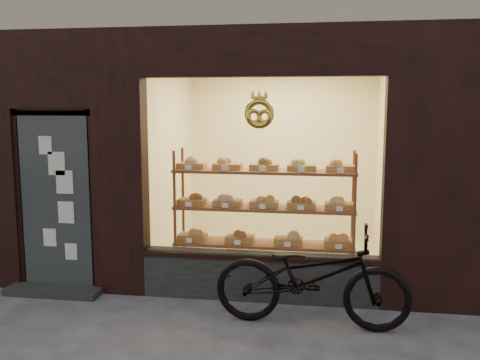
# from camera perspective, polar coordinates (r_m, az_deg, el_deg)

# --- Properties ---
(display_shelf) EXTENTS (2.20, 0.45, 1.70)m
(display_shelf) POSITION_cam_1_polar(r_m,az_deg,el_deg) (6.54, 2.58, -3.97)
(display_shelf) COLOR brown
(display_shelf) RESTS_ON ground
(bicycle) EXTENTS (2.01, 0.80, 1.04)m
(bicycle) POSITION_cam_1_polar(r_m,az_deg,el_deg) (5.55, 7.63, -10.18)
(bicycle) COLOR black
(bicycle) RESTS_ON ground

